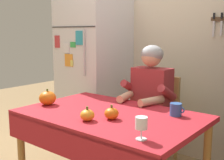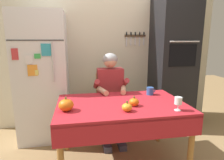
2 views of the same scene
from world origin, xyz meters
name	(u,v)px [view 1 (image 1 of 2)]	position (x,y,z in m)	size (l,w,h in m)	color
back_wall_assembly	(187,38)	(0.05, 1.35, 1.30)	(3.70, 0.13, 2.60)	beige
refrigerator	(94,71)	(-0.95, 0.96, 0.90)	(0.68, 0.71, 1.80)	silver
dining_table	(108,124)	(0.00, 0.08, 0.66)	(1.40, 0.90, 0.74)	#9E6B33
chair_behind_person	(157,118)	(-0.02, 0.87, 0.51)	(0.40, 0.40, 0.93)	tan
seated_person	(148,100)	(-0.02, 0.68, 0.74)	(0.47, 0.55, 1.25)	#38384C
coffee_mug	(176,110)	(0.43, 0.35, 0.79)	(0.12, 0.09, 0.10)	#2D569E
wine_glass	(141,124)	(0.50, -0.22, 0.83)	(0.07, 0.07, 0.14)	white
pumpkin_large	(48,98)	(-0.59, -0.04, 0.80)	(0.15, 0.15, 0.14)	orange
pumpkin_medium	(87,115)	(0.00, -0.16, 0.78)	(0.10, 0.10, 0.10)	orange
pumpkin_small	(112,113)	(0.11, -0.02, 0.78)	(0.10, 0.10, 0.11)	orange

